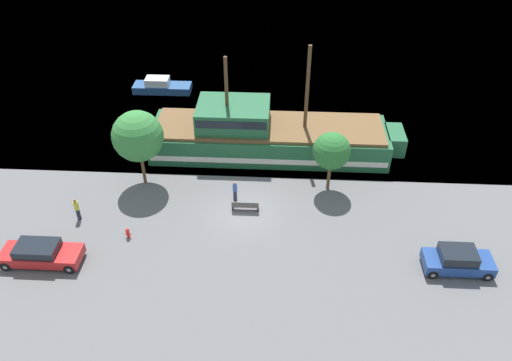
{
  "coord_description": "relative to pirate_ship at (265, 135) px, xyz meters",
  "views": [
    {
      "loc": [
        2.3,
        -26.68,
        23.07
      ],
      "look_at": [
        0.74,
        2.0,
        1.2
      ],
      "focal_mm": 35.0,
      "sensor_mm": 36.0,
      "label": 1
    }
  ],
  "objects": [
    {
      "name": "parked_car_curb_mid",
      "position": [
        12.24,
        -12.43,
        -0.79
      ],
      "size": [
        4.15,
        1.85,
        1.58
      ],
      "color": "navy",
      "rests_on": "ground_plane"
    },
    {
      "name": "pirate_ship",
      "position": [
        0.0,
        0.0,
        0.0
      ],
      "size": [
        20.21,
        5.27,
        9.23
      ],
      "color": "#1E5633",
      "rests_on": "water_surface"
    },
    {
      "name": "ground_plane",
      "position": [
        -1.21,
        -7.62,
        -1.55
      ],
      "size": [
        160.0,
        160.0,
        0.0
      ],
      "primitive_type": "plane",
      "color": "#5B5B5E"
    },
    {
      "name": "pedestrian_walking_near",
      "position": [
        -12.54,
        -9.09,
        -0.66
      ],
      "size": [
        0.32,
        0.32,
        1.76
      ],
      "color": "#232838",
      "rests_on": "ground_plane"
    },
    {
      "name": "water_surface",
      "position": [
        -1.21,
        36.38,
        -1.55
      ],
      "size": [
        80.0,
        80.0,
        0.0
      ],
      "primitive_type": "plane",
      "color": "slate",
      "rests_on": "ground"
    },
    {
      "name": "moored_boat_dockside",
      "position": [
        -10.74,
        10.14,
        -1.01
      ],
      "size": [
        5.68,
        1.82,
        1.45
      ],
      "color": "navy",
      "rests_on": "water_surface"
    },
    {
      "name": "tree_row_east",
      "position": [
        -8.93,
        -4.74,
        2.58
      ],
      "size": [
        3.69,
        3.69,
        5.98
      ],
      "color": "brown",
      "rests_on": "ground_plane"
    },
    {
      "name": "fire_hydrant",
      "position": [
        -8.67,
        -10.72,
        -1.14
      ],
      "size": [
        0.42,
        0.25,
        0.76
      ],
      "color": "red",
      "rests_on": "ground_plane"
    },
    {
      "name": "parked_car_curb_front",
      "position": [
        -13.46,
        -13.2,
        -0.82
      ],
      "size": [
        4.94,
        1.87,
        1.46
      ],
      "color": "#B21E1E",
      "rests_on": "ground_plane"
    },
    {
      "name": "tree_row_mideast",
      "position": [
        4.85,
        -4.75,
        1.82
      ],
      "size": [
        2.7,
        2.7,
        4.74
      ],
      "color": "brown",
      "rests_on": "ground_plane"
    },
    {
      "name": "bench_promenade_east",
      "position": [
        -1.12,
        -7.6,
        -1.11
      ],
      "size": [
        1.89,
        0.45,
        0.85
      ],
      "color": "#4C4742",
      "rests_on": "ground_plane"
    },
    {
      "name": "pedestrian_walking_far",
      "position": [
        -1.93,
        -6.45,
        -0.7
      ],
      "size": [
        0.32,
        0.32,
        1.69
      ],
      "color": "#232838",
      "rests_on": "ground_plane"
    }
  ]
}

